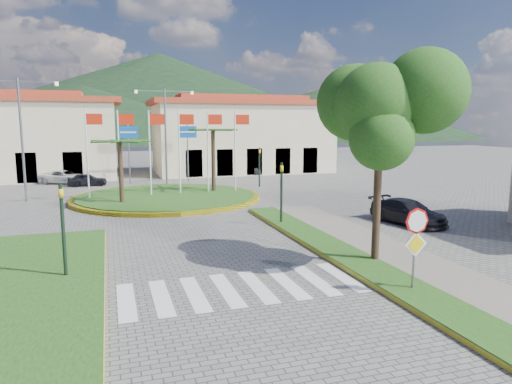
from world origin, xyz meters
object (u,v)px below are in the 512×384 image
object	(u,v)px
white_van	(64,177)
car_dark_b	(244,170)
stop_sign	(416,236)
deciduous_tree	(380,122)
car_side_right	(408,212)
roundabout_island	(167,197)
car_dark_a	(87,180)

from	to	relation	value
white_van	car_dark_b	bearing A→B (deg)	-60.98
stop_sign	deciduous_tree	size ratio (longest dim) A/B	0.39
deciduous_tree	stop_sign	bearing A→B (deg)	-101.18
deciduous_tree	car_side_right	bearing A→B (deg)	45.05
deciduous_tree	white_van	distance (m)	31.19
white_van	car_side_right	world-z (taller)	car_side_right
deciduous_tree	car_side_right	distance (m)	8.81
roundabout_island	deciduous_tree	distance (m)	18.55
car_dark_b	car_side_right	world-z (taller)	car_side_right
car_side_right	stop_sign	bearing A→B (deg)	-137.62
roundabout_island	car_side_right	size ratio (longest dim) A/B	2.96
car_dark_a	car_side_right	world-z (taller)	car_side_right
white_van	car_side_right	distance (m)	29.10
stop_sign	deciduous_tree	bearing A→B (deg)	78.82
stop_sign	car_dark_b	world-z (taller)	stop_sign
stop_sign	white_van	world-z (taller)	stop_sign
roundabout_island	car_dark_b	world-z (taller)	roundabout_island
white_van	car_dark_b	distance (m)	16.56
roundabout_island	car_side_right	world-z (taller)	roundabout_island
deciduous_tree	car_dark_b	size ratio (longest dim) A/B	1.97
white_van	car_dark_a	world-z (taller)	white_van
roundabout_island	deciduous_tree	xyz separation A→B (m)	(5.50, -17.00, 5.00)
stop_sign	white_van	xyz separation A→B (m)	(-12.30, 31.06, -1.22)
white_van	car_dark_b	xyz separation A→B (m)	(16.50, 1.32, -0.00)
car_side_right	white_van	bearing A→B (deg)	116.44
roundabout_island	car_dark_a	size ratio (longest dim) A/B	4.08
white_van	car_side_right	xyz separation A→B (m)	(18.22, -22.69, 0.05)
roundabout_island	car_dark_a	xyz separation A→B (m)	(-5.44, 8.84, 0.36)
roundabout_island	car_dark_a	world-z (taller)	roundabout_island
car_dark_b	car_side_right	distance (m)	24.07
stop_sign	deciduous_tree	world-z (taller)	deciduous_tree
deciduous_tree	white_van	world-z (taller)	deciduous_tree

